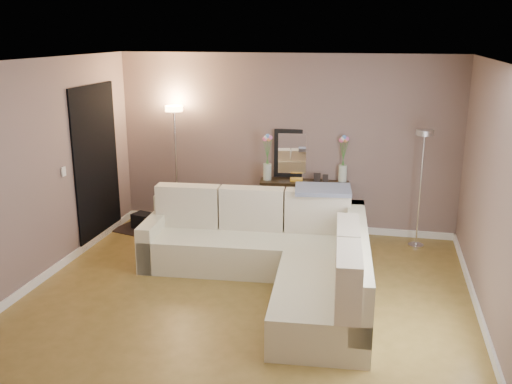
% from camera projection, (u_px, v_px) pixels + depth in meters
% --- Properties ---
extents(floor, '(5.00, 5.50, 0.01)m').
position_uv_depth(floor, '(240.00, 310.00, 6.13)').
color(floor, olive).
rests_on(floor, ground).
extents(ceiling, '(5.00, 5.50, 0.01)m').
position_uv_depth(ceiling, '(238.00, 62.00, 5.42)').
color(ceiling, white).
rests_on(ceiling, ground).
extents(wall_back, '(5.00, 0.02, 2.60)m').
position_uv_depth(wall_back, '(285.00, 144.00, 8.37)').
color(wall_back, '#7A645E').
rests_on(wall_back, ground).
extents(wall_front, '(5.00, 0.02, 2.60)m').
position_uv_depth(wall_front, '(118.00, 326.00, 3.18)').
color(wall_front, '#7A645E').
rests_on(wall_front, ground).
extents(wall_left, '(0.02, 5.50, 2.60)m').
position_uv_depth(wall_left, '(19.00, 180.00, 6.30)').
color(wall_left, '#7A645E').
rests_on(wall_left, ground).
extents(wall_right, '(0.02, 5.50, 2.60)m').
position_uv_depth(wall_right, '(503.00, 210.00, 5.25)').
color(wall_right, '#7A645E').
rests_on(wall_right, ground).
extents(baseboard_back, '(5.00, 0.03, 0.10)m').
position_uv_depth(baseboard_back, '(284.00, 225.00, 8.69)').
color(baseboard_back, white).
rests_on(baseboard_back, ground).
extents(baseboard_left, '(0.03, 5.50, 0.10)m').
position_uv_depth(baseboard_left, '(33.00, 284.00, 6.64)').
color(baseboard_left, white).
rests_on(baseboard_left, ground).
extents(baseboard_right, '(0.03, 5.50, 0.10)m').
position_uv_depth(baseboard_right, '(485.00, 331.00, 5.60)').
color(baseboard_right, white).
rests_on(baseboard_right, ground).
extents(doorway, '(0.02, 1.20, 2.20)m').
position_uv_depth(doorway, '(97.00, 164.00, 7.95)').
color(doorway, black).
rests_on(doorway, ground).
extents(switch_plate, '(0.02, 0.08, 0.12)m').
position_uv_depth(switch_plate, '(64.00, 172.00, 7.12)').
color(switch_plate, white).
rests_on(switch_plate, ground).
extents(sectional_sofa, '(2.94, 2.70, 0.97)m').
position_uv_depth(sectional_sofa, '(278.00, 253.00, 6.74)').
color(sectional_sofa, beige).
rests_on(sectional_sofa, floor).
extents(throw_blanket, '(0.74, 0.49, 0.09)m').
position_uv_depth(throw_blanket, '(323.00, 190.00, 7.15)').
color(throw_blanket, slate).
rests_on(throw_blanket, sectional_sofa).
extents(console_table, '(1.32, 0.51, 0.79)m').
position_uv_depth(console_table, '(299.00, 203.00, 8.40)').
color(console_table, black).
rests_on(console_table, floor).
extents(leaning_mirror, '(0.91, 0.16, 0.71)m').
position_uv_depth(leaning_mirror, '(305.00, 154.00, 8.36)').
color(leaning_mirror, black).
rests_on(leaning_mirror, console_table).
extents(table_decor, '(0.55, 0.14, 0.13)m').
position_uv_depth(table_decor, '(304.00, 179.00, 8.25)').
color(table_decor, gold).
rests_on(table_decor, console_table).
extents(flower_vase_left, '(0.15, 0.13, 0.68)m').
position_uv_depth(flower_vase_left, '(267.00, 160.00, 8.26)').
color(flower_vase_left, silver).
rests_on(flower_vase_left, console_table).
extents(flower_vase_right, '(0.15, 0.13, 0.68)m').
position_uv_depth(flower_vase_right, '(343.00, 162.00, 8.17)').
color(flower_vase_right, silver).
rests_on(flower_vase_right, console_table).
extents(floor_lamp_lit, '(0.32, 0.32, 1.83)m').
position_uv_depth(floor_lamp_lit, '(175.00, 142.00, 8.55)').
color(floor_lamp_lit, silver).
rests_on(floor_lamp_lit, floor).
extents(floor_lamp_unlit, '(0.25, 0.25, 1.64)m').
position_uv_depth(floor_lamp_unlit, '(422.00, 165.00, 7.64)').
color(floor_lamp_unlit, silver).
rests_on(floor_lamp_unlit, floor).
extents(charcoal_rug, '(1.39, 1.19, 0.02)m').
position_uv_depth(charcoal_rug, '(160.00, 228.00, 8.65)').
color(charcoal_rug, black).
rests_on(charcoal_rug, floor).
extents(black_bag, '(0.39, 0.32, 0.22)m').
position_uv_depth(black_bag, '(145.00, 221.00, 8.62)').
color(black_bag, black).
rests_on(black_bag, charcoal_rug).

